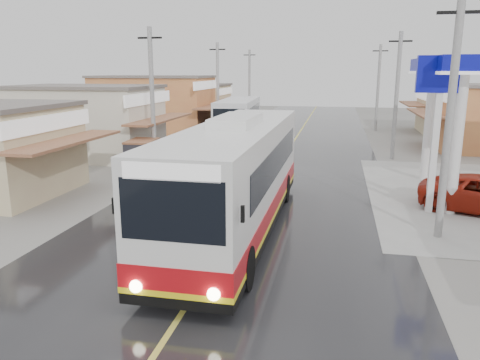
{
  "coord_description": "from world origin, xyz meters",
  "views": [
    {
      "loc": [
        3.41,
        -16.41,
        5.64
      ],
      "look_at": [
        -0.12,
        0.51,
        1.58
      ],
      "focal_mm": 35.0,
      "sensor_mm": 36.0,
      "label": 1
    }
  ],
  "objects_px": {
    "coach_bus": "(237,177)",
    "second_bus": "(238,118)",
    "cyclist": "(191,154)",
    "tricycle_near": "(142,154)",
    "tyre_stack": "(134,181)"
  },
  "relations": [
    {
      "from": "coach_bus",
      "to": "second_bus",
      "type": "relative_size",
      "value": 1.3
    },
    {
      "from": "second_bus",
      "to": "coach_bus",
      "type": "bearing_deg",
      "value": -82.15
    },
    {
      "from": "cyclist",
      "to": "second_bus",
      "type": "bearing_deg",
      "value": 93.78
    },
    {
      "from": "second_bus",
      "to": "tricycle_near",
      "type": "relative_size",
      "value": 4.17
    },
    {
      "from": "cyclist",
      "to": "tyre_stack",
      "type": "height_order",
      "value": "cyclist"
    },
    {
      "from": "cyclist",
      "to": "tricycle_near",
      "type": "relative_size",
      "value": 0.93
    },
    {
      "from": "coach_bus",
      "to": "second_bus",
      "type": "height_order",
      "value": "coach_bus"
    },
    {
      "from": "second_bus",
      "to": "tricycle_near",
      "type": "xyz_separation_m",
      "value": [
        -2.62,
        -13.81,
        -0.72
      ]
    },
    {
      "from": "coach_bus",
      "to": "tyre_stack",
      "type": "bearing_deg",
      "value": 139.74
    },
    {
      "from": "coach_bus",
      "to": "cyclist",
      "type": "height_order",
      "value": "coach_bus"
    },
    {
      "from": "tyre_stack",
      "to": "second_bus",
      "type": "bearing_deg",
      "value": 83.68
    },
    {
      "from": "second_bus",
      "to": "cyclist",
      "type": "bearing_deg",
      "value": -96.43
    },
    {
      "from": "coach_bus",
      "to": "tricycle_near",
      "type": "distance_m",
      "value": 11.3
    },
    {
      "from": "coach_bus",
      "to": "tyre_stack",
      "type": "relative_size",
      "value": 16.22
    },
    {
      "from": "tricycle_near",
      "to": "tyre_stack",
      "type": "relative_size",
      "value": 2.98
    }
  ]
}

